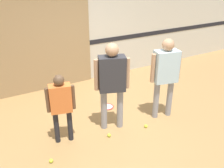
% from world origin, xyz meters
% --- Properties ---
extents(ground_plane, '(16.00, 16.00, 0.00)m').
position_xyz_m(ground_plane, '(0.00, 0.00, 0.00)').
color(ground_plane, '#A87F4C').
extents(wall_back, '(16.00, 0.07, 3.20)m').
position_xyz_m(wall_back, '(0.00, 2.29, 1.60)').
color(wall_back, beige).
rests_on(wall_back, ground_plane).
extents(wall_panel, '(2.77, 0.05, 2.31)m').
position_xyz_m(wall_panel, '(-0.90, 2.23, 1.15)').
color(wall_panel, '#9E7F56').
rests_on(wall_panel, ground_plane).
extents(person_instructor, '(0.60, 0.41, 1.67)m').
position_xyz_m(person_instructor, '(-0.12, -0.06, 1.04)').
color(person_instructor, gray).
rests_on(person_instructor, ground_plane).
extents(person_student_left, '(0.47, 0.28, 1.27)m').
position_xyz_m(person_student_left, '(-1.06, -0.00, 0.79)').
color(person_student_left, '#232328').
rests_on(person_student_left, ground_plane).
extents(person_student_right, '(0.61, 0.35, 1.64)m').
position_xyz_m(person_student_right, '(0.98, -0.21, 1.02)').
color(person_student_right, gray).
rests_on(person_student_right, ground_plane).
extents(racket_spare_on_floor, '(0.35, 0.53, 0.03)m').
position_xyz_m(racket_spare_on_floor, '(0.17, 0.67, 0.01)').
color(racket_spare_on_floor, red).
rests_on(racket_spare_on_floor, ground_plane).
extents(tennis_ball_near_instructor, '(0.07, 0.07, 0.07)m').
position_xyz_m(tennis_ball_near_instructor, '(-0.32, -0.31, 0.03)').
color(tennis_ball_near_instructor, '#CCE038').
rests_on(tennis_ball_near_instructor, ground_plane).
extents(tennis_ball_by_spare_racket, '(0.07, 0.07, 0.07)m').
position_xyz_m(tennis_ball_by_spare_racket, '(0.40, 0.56, 0.03)').
color(tennis_ball_by_spare_racket, '#CCE038').
rests_on(tennis_ball_by_spare_racket, ground_plane).
extents(tennis_ball_stray_left, '(0.07, 0.07, 0.07)m').
position_xyz_m(tennis_ball_stray_left, '(0.44, -0.40, 0.03)').
color(tennis_ball_stray_left, '#CCE038').
rests_on(tennis_ball_stray_left, ground_plane).
extents(tennis_ball_stray_right, '(0.07, 0.07, 0.07)m').
position_xyz_m(tennis_ball_stray_right, '(-1.44, -0.44, 0.03)').
color(tennis_ball_stray_right, '#CCE038').
rests_on(tennis_ball_stray_right, ground_plane).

